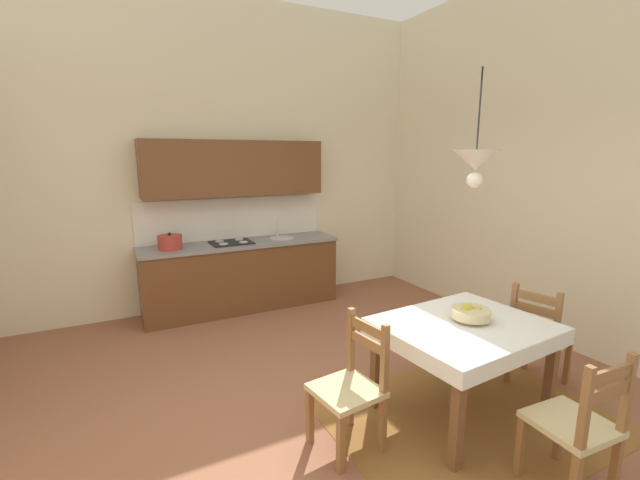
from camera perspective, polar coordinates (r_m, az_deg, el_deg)
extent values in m
cube|color=#935B42|center=(3.69, 1.03, -22.59)|extent=(6.16, 6.35, 0.10)
cube|color=beige|center=(5.81, -12.91, 10.96)|extent=(6.16, 0.12, 3.99)
cube|color=beige|center=(5.06, 31.27, 9.60)|extent=(0.12, 6.35, 3.99)
cube|color=olive|center=(3.74, 19.43, -21.77)|extent=(2.10, 1.60, 0.01)
cube|color=brown|center=(5.70, -10.49, -4.90)|extent=(2.52, 0.60, 0.86)
cube|color=gray|center=(5.58, -10.63, -0.49)|extent=(2.55, 0.63, 0.04)
cube|color=white|center=(5.82, -11.60, 2.91)|extent=(2.52, 0.01, 0.55)
cube|color=brown|center=(5.60, -11.41, 9.54)|extent=(2.31, 0.34, 0.70)
cube|color=black|center=(5.57, -9.54, -9.42)|extent=(2.48, 0.02, 0.09)
cylinder|color=silver|center=(5.77, -5.27, 0.20)|extent=(0.34, 0.34, 0.02)
cylinder|color=silver|center=(5.87, -5.80, 1.53)|extent=(0.02, 0.02, 0.22)
cube|color=black|center=(5.55, -11.91, -0.33)|extent=(0.52, 0.42, 0.01)
cylinder|color=silver|center=(5.42, -12.96, -0.52)|extent=(0.11, 0.11, 0.01)
cylinder|color=silver|center=(5.49, -10.33, -0.27)|extent=(0.11, 0.11, 0.01)
cylinder|color=silver|center=(5.61, -13.47, -0.14)|extent=(0.11, 0.11, 0.01)
cylinder|color=silver|center=(5.68, -10.92, 0.09)|extent=(0.11, 0.11, 0.01)
cylinder|color=#B2382D|center=(5.38, -19.66, -0.38)|extent=(0.28, 0.28, 0.15)
cylinder|color=#B2382D|center=(5.36, -19.72, 0.51)|extent=(0.29, 0.29, 0.02)
sphere|color=black|center=(5.36, -19.74, 0.77)|extent=(0.04, 0.04, 0.04)
cube|color=brown|center=(3.46, 19.03, -10.80)|extent=(1.24, 1.03, 0.02)
cube|color=brown|center=(3.04, 18.12, -22.00)|extent=(0.08, 0.08, 0.73)
cube|color=brown|center=(3.81, 28.81, -15.69)|extent=(0.08, 0.08, 0.73)
cube|color=brown|center=(3.54, 7.61, -16.44)|extent=(0.08, 0.08, 0.73)
cube|color=brown|center=(4.22, 18.98, -12.22)|extent=(0.08, 0.08, 0.73)
cube|color=white|center=(3.46, 19.04, -10.60)|extent=(1.30, 1.09, 0.00)
cube|color=white|center=(3.22, 26.00, -14.03)|extent=(1.22, 0.10, 0.12)
cube|color=white|center=(3.79, 13.11, -9.30)|extent=(1.22, 0.10, 0.12)
cube|color=white|center=(3.07, 11.39, -14.36)|extent=(0.08, 1.00, 0.12)
cube|color=white|center=(3.95, 24.75, -9.23)|extent=(0.08, 1.00, 0.12)
cube|color=#D1BC89|center=(3.14, 30.84, -20.58)|extent=(0.44, 0.44, 0.04)
cube|color=olive|center=(3.22, 25.53, -23.91)|extent=(0.05, 0.05, 0.41)
cube|color=olive|center=(3.47, 29.71, -21.60)|extent=(0.05, 0.05, 0.41)
cube|color=olive|center=(2.91, 31.79, -22.56)|extent=(0.05, 0.05, 0.93)
cube|color=olive|center=(3.18, 35.71, -19.99)|extent=(0.05, 0.05, 0.93)
cube|color=olive|center=(2.87, 34.71, -14.76)|extent=(0.32, 0.04, 0.07)
cube|color=olive|center=(2.91, 34.47, -16.64)|extent=(0.32, 0.04, 0.07)
cube|color=#D1BC89|center=(3.06, 3.56, -19.69)|extent=(0.47, 0.47, 0.04)
cube|color=olive|center=(2.98, 2.81, -25.90)|extent=(0.05, 0.05, 0.41)
cube|color=olive|center=(3.22, -1.37, -22.71)|extent=(0.05, 0.05, 0.41)
cube|color=olive|center=(3.03, 8.64, -19.42)|extent=(0.05, 0.05, 0.93)
cube|color=olive|center=(3.27, 4.16, -16.88)|extent=(0.05, 0.05, 0.93)
cube|color=olive|center=(2.98, 6.46, -11.76)|extent=(0.06, 0.32, 0.07)
cube|color=olive|center=(3.02, 6.41, -13.60)|extent=(0.06, 0.32, 0.07)
cube|color=#D1BC89|center=(4.28, 27.71, -11.67)|extent=(0.51, 0.51, 0.04)
cube|color=olive|center=(4.58, 26.18, -13.08)|extent=(0.05, 0.05, 0.41)
cube|color=olive|center=(4.47, 30.53, -14.12)|extent=(0.05, 0.05, 0.41)
cube|color=olive|center=(4.17, 24.48, -11.44)|extent=(0.05, 0.05, 0.93)
cube|color=olive|center=(4.05, 29.18, -12.56)|extent=(0.05, 0.05, 0.93)
cube|color=olive|center=(3.98, 27.28, -6.97)|extent=(0.10, 0.32, 0.07)
cube|color=olive|center=(4.01, 27.14, -8.40)|extent=(0.10, 0.32, 0.07)
cylinder|color=beige|center=(3.52, 19.70, -10.03)|extent=(0.16, 0.17, 0.02)
cylinder|color=beige|center=(3.50, 19.75, -9.32)|extent=(0.30, 0.30, 0.07)
sphere|color=gold|center=(3.47, 19.07, -9.28)|extent=(0.09, 0.09, 0.09)
sphere|color=gold|center=(3.52, 20.62, -9.12)|extent=(0.08, 0.08, 0.08)
sphere|color=gold|center=(3.51, 19.41, -8.95)|extent=(0.10, 0.10, 0.10)
cylinder|color=black|center=(3.16, 20.81, 16.02)|extent=(0.01, 0.01, 0.57)
cone|color=silver|center=(3.15, 20.39, 10.13)|extent=(0.32, 0.32, 0.14)
sphere|color=white|center=(3.15, 20.21, 7.59)|extent=(0.11, 0.11, 0.11)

